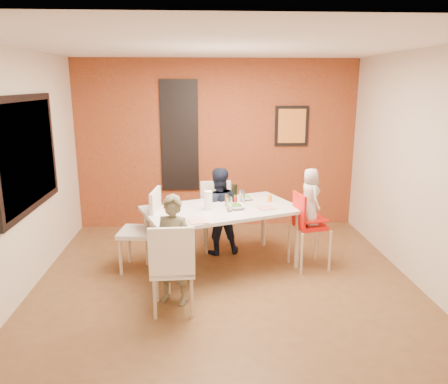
{
  "coord_description": "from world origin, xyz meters",
  "views": [
    {
      "loc": [
        -0.29,
        -4.77,
        2.32
      ],
      "look_at": [
        0.0,
        0.3,
        1.05
      ],
      "focal_mm": 35.0,
      "sensor_mm": 36.0,
      "label": 1
    }
  ],
  "objects": [
    {
      "name": "paper_towel_roll",
      "position": [
        -0.19,
        0.45,
        0.91
      ],
      "size": [
        0.11,
        0.11,
        0.24
      ],
      "primitive_type": "cylinder",
      "color": "white",
      "rests_on": "dining_table"
    },
    {
      "name": "wine_glass_a",
      "position": [
        0.07,
        0.36,
        0.88
      ],
      "size": [
        0.06,
        0.06,
        0.18
      ],
      "primitive_type": "cylinder",
      "color": "white",
      "rests_on": "dining_table"
    },
    {
      "name": "wine_glass_b",
      "position": [
        0.25,
        0.63,
        0.89
      ],
      "size": [
        0.07,
        0.07,
        0.21
      ],
      "primitive_type": "cylinder",
      "color": "white",
      "rests_on": "dining_table"
    },
    {
      "name": "wall_front",
      "position": [
        0.0,
        -2.25,
        1.35
      ],
      "size": [
        4.5,
        0.02,
        2.7
      ],
      "primitive_type": "cube",
      "color": "beige",
      "rests_on": "ground"
    },
    {
      "name": "sippy_cup",
      "position": [
        0.64,
        0.77,
        0.84
      ],
      "size": [
        0.06,
        0.06,
        0.1
      ],
      "primitive_type": "cylinder",
      "color": "orange",
      "rests_on": "dining_table"
    },
    {
      "name": "child_far",
      "position": [
        -0.04,
        0.99,
        0.61
      ],
      "size": [
        0.66,
        0.56,
        1.21
      ],
      "primitive_type": "imported",
      "rotation": [
        0.0,
        0.0,
        3.32
      ],
      "color": "black",
      "rests_on": "ground"
    },
    {
      "name": "picture_window_pane",
      "position": [
        -2.21,
        0.2,
        1.55
      ],
      "size": [
        0.02,
        1.55,
        1.15
      ],
      "primitive_type": "cube",
      "color": "black",
      "rests_on": "wall_left"
    },
    {
      "name": "picture_window_frame",
      "position": [
        -2.22,
        0.2,
        1.55
      ],
      "size": [
        0.05,
        1.7,
        1.3
      ],
      "primitive_type": "cube",
      "color": "black",
      "rests_on": "wall_left"
    },
    {
      "name": "condiment_red",
      "position": [
        0.16,
        0.56,
        0.85
      ],
      "size": [
        0.03,
        0.03,
        0.13
      ],
      "primitive_type": "cylinder",
      "color": "red",
      "rests_on": "dining_table"
    },
    {
      "name": "wall_right",
      "position": [
        2.25,
        0.0,
        1.35
      ],
      "size": [
        0.02,
        4.5,
        2.7
      ],
      "primitive_type": "cube",
      "color": "beige",
      "rests_on": "ground"
    },
    {
      "name": "art_print_canvas",
      "position": [
        1.2,
        2.19,
        1.65
      ],
      "size": [
        0.44,
        0.01,
        0.54
      ],
      "primitive_type": "cube",
      "color": "orange",
      "rests_on": "wall_back"
    },
    {
      "name": "high_chair",
      "position": [
        1.06,
        0.42,
        0.6
      ],
      "size": [
        0.49,
        0.49,
        0.99
      ],
      "rotation": [
        0.0,
        0.0,
        1.78
      ],
      "color": "red",
      "rests_on": "ground"
    },
    {
      "name": "chair_near",
      "position": [
        -0.58,
        -0.66,
        0.54
      ],
      "size": [
        0.47,
        0.47,
        0.97
      ],
      "rotation": [
        0.0,
        0.0,
        3.18
      ],
      "color": "white",
      "rests_on": "ground"
    },
    {
      "name": "salad_bowl_a",
      "position": [
        0.16,
        0.47,
        0.82
      ],
      "size": [
        0.28,
        0.28,
        0.06
      ],
      "primitive_type": "imported",
      "rotation": [
        0.0,
        0.0,
        0.25
      ],
      "color": "white",
      "rests_on": "dining_table"
    },
    {
      "name": "wall_back",
      "position": [
        0.0,
        2.25,
        1.35
      ],
      "size": [
        4.5,
        0.02,
        2.7
      ],
      "primitive_type": "cube",
      "color": "beige",
      "rests_on": "ground"
    },
    {
      "name": "child_near",
      "position": [
        -0.58,
        -0.41,
        0.6
      ],
      "size": [
        0.51,
        0.42,
        1.2
      ],
      "primitive_type": "imported",
      "rotation": [
        0.0,
        0.0,
        -0.35
      ],
      "color": "#5F5C44",
      "rests_on": "ground"
    },
    {
      "name": "brick_accent_wall",
      "position": [
        0.0,
        2.23,
        1.35
      ],
      "size": [
        4.5,
        0.02,
        2.7
      ],
      "primitive_type": "cube",
      "color": "maroon",
      "rests_on": "ground"
    },
    {
      "name": "ceiling",
      "position": [
        0.0,
        0.0,
        2.7
      ],
      "size": [
        4.5,
        4.5,
        0.02
      ],
      "primitive_type": "cube",
      "color": "white",
      "rests_on": "wall_back"
    },
    {
      "name": "wall_left",
      "position": [
        -2.25,
        0.0,
        1.35
      ],
      "size": [
        0.02,
        4.5,
        2.7
      ],
      "primitive_type": "cube",
      "color": "beige",
      "rests_on": "ground"
    },
    {
      "name": "wine_bottle",
      "position": [
        0.16,
        0.7,
        0.92
      ],
      "size": [
        0.07,
        0.07,
        0.26
      ],
      "primitive_type": "cylinder",
      "color": "black",
      "rests_on": "dining_table"
    },
    {
      "name": "plate_far_mid",
      "position": [
        -0.04,
        0.93,
        0.79
      ],
      "size": [
        0.28,
        0.28,
        0.01
      ],
      "primitive_type": "cube",
      "rotation": [
        0.0,
        0.0,
        0.36
      ],
      "color": "white",
      "rests_on": "dining_table"
    },
    {
      "name": "glassblock_strip",
      "position": [
        -0.6,
        2.21,
        1.5
      ],
      "size": [
        0.55,
        0.03,
        1.7
      ],
      "primitive_type": "cube",
      "color": "silver",
      "rests_on": "wall_back"
    },
    {
      "name": "salad_bowl_b",
      "position": [
        0.33,
        0.9,
        0.81
      ],
      "size": [
        0.2,
        0.2,
        0.05
      ],
      "primitive_type": "imported",
      "rotation": [
        0.0,
        0.0,
        -0.05
      ],
      "color": "white",
      "rests_on": "dining_table"
    },
    {
      "name": "condiment_green",
      "position": [
        0.17,
        0.62,
        0.86
      ],
      "size": [
        0.04,
        0.04,
        0.14
      ],
      "primitive_type": "cylinder",
      "color": "#326F25",
      "rests_on": "dining_table"
    },
    {
      "name": "glassblock_surround",
      "position": [
        -0.6,
        2.21,
        1.5
      ],
      "size": [
        0.6,
        0.03,
        1.76
      ],
      "primitive_type": "cube",
      "color": "black",
      "rests_on": "wall_back"
    },
    {
      "name": "plate_near_right",
      "position": [
        0.54,
        0.47,
        0.79
      ],
      "size": [
        0.25,
        0.25,
        0.01
      ],
      "primitive_type": "cube",
      "rotation": [
        0.0,
        0.0,
        0.28
      ],
      "color": "white",
      "rests_on": "dining_table"
    },
    {
      "name": "art_print_frame",
      "position": [
        1.2,
        2.21,
        1.65
      ],
      "size": [
        0.54,
        0.03,
        0.64
      ],
      "primitive_type": "cube",
      "color": "black",
      "rests_on": "wall_back"
    },
    {
      "name": "chair_left",
      "position": [
        -0.97,
        0.48,
        0.58
      ],
      "size": [
        0.54,
        0.54,
        1.05
      ],
      "rotation": [
        0.0,
        0.0,
        4.6
      ],
      "color": "silver",
      "rests_on": "ground"
    },
    {
      "name": "condiment_brown",
      "position": [
        0.05,
        0.61,
        0.86
      ],
      "size": [
        0.04,
        0.04,
        0.15
      ],
      "primitive_type": "cylinder",
      "color": "brown",
      "rests_on": "dining_table"
    },
    {
      "name": "plate_near_left",
      "position": [
        -0.31,
        -0.02,
        0.79
      ],
      "size": [
        0.24,
        0.24,
        0.01
      ],
      "primitive_type": "cube",
      "rotation": [
        0.0,
        0.0,
        0.15
      ],
      "color": "white",
      "rests_on": "dining_table"
    },
    {
      "name": "plate_far_left",
      "position": [
        -0.68,
        0.57,
        0.79
      ],
      "size": [
        0.25,
        0.25,
        0.01
      ],
      "primitive_type": "cube",
      "rotation": [
        0.0,
        0.0,
        -0.33
      ],
      "color": "white",
      "rests_on": "dining_table"
    },
    {
      "name": "toddler",
      "position": [
        1.08,
        0.43,
        0.94
      ],
      "size": [
        0.3,
        0.39,
        0.72
      ],
      "primitive_type": "imported",
      "rotation": [
        0.0,
        0.0,
        1.81
      ],
      "color": "beige",
      "rests_on": "high_chair"
    },
    {
      "name": "dining_table",
      "position": [
        -0.02,
        0.52,
        0.72
      ],
      "size": [
        2.14,
        1.65,
        0.79
      ],
      "rotation": [
        0.0,
        0.0,
        0.36
      ],
      "color": "silver",
      "rests_on": "ground"
    },
    {
      "name": "ground",
      "position": [
        0.0,
        0.0,
        0.0
      ],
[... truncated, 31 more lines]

